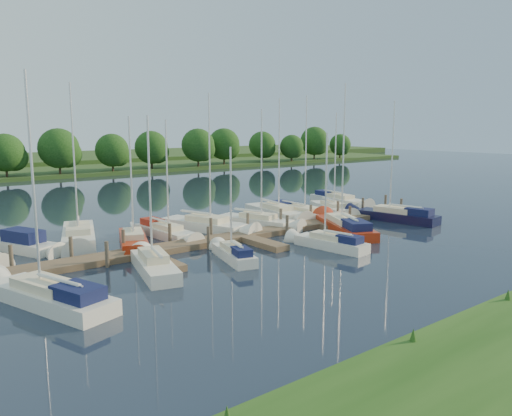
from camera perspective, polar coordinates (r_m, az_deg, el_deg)
ground at (r=31.76m, az=6.68°, el=-6.07°), size 260.00×260.00×0.00m
dock at (r=37.11m, az=-1.24°, el=-3.43°), size 40.00×6.00×0.40m
mooring_pilings at (r=37.91m, az=-2.26°, el=-2.54°), size 38.24×2.84×2.00m
far_shore at (r=99.47m, az=-25.21°, el=3.82°), size 180.00×30.00×0.60m
treeline at (r=86.01m, az=-25.76°, el=5.48°), size 147.17×9.08×8.08m
motorboat at (r=37.21m, az=-24.79°, el=-3.99°), size 3.74×6.05×1.89m
sailboat_n_2 at (r=39.14m, az=-19.60°, el=-3.19°), size 4.60×9.35×11.87m
sailboat_n_3 at (r=36.33m, az=-13.82°, el=-3.86°), size 3.80×7.27×9.48m
sailboat_n_4 at (r=38.77m, az=-10.26°, el=-2.83°), size 2.23×7.22×9.25m
sailboat_n_5 at (r=40.72m, az=-5.52°, el=-2.19°), size 4.50×8.86×11.41m
sailboat_n_6 at (r=42.26m, az=0.32°, el=-1.73°), size 3.91×7.91×10.19m
sailboat_n_7 at (r=46.91m, az=2.43°, el=-0.63°), size 2.96×8.97×11.31m
sailboat_n_8 at (r=47.13m, az=5.28°, el=-0.57°), size 2.21×9.13×11.51m
sailboat_n_9 at (r=49.72m, az=8.80°, el=-0.16°), size 4.26×7.82×10.02m
sailboat_n_10 at (r=55.22m, az=9.48°, el=0.82°), size 2.55×8.37×10.57m
sailboat_s_0 at (r=26.13m, az=-22.76°, el=-9.42°), size 4.39×8.89×11.40m
sailboat_s_1 at (r=29.88m, az=-11.63°, el=-6.63°), size 3.15×7.26×9.50m
sailboat_s_2 at (r=31.90m, az=-2.62°, el=-5.36°), size 2.53×5.73×7.48m
sailboat_s_3 at (r=35.07m, az=8.36°, el=-4.07°), size 2.26×6.43×8.33m
sailboat_s_4 at (r=40.81m, az=9.97°, el=-2.19°), size 5.77×9.26×12.16m
sailboat_s_5 at (r=46.41m, az=15.54°, el=-0.99°), size 3.36×8.64×11.04m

